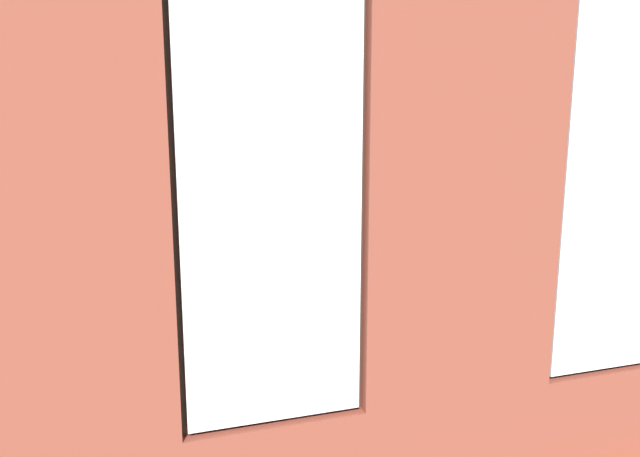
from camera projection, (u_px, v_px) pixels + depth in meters
ground_plane at (307, 339)px, 6.40m from camera, size 6.22×6.57×0.10m
brick_wall_with_windows at (462, 227)px, 3.35m from camera, size 5.62×0.30×3.40m
couch_by_window at (330, 415)px, 4.06m from camera, size 2.00×0.87×0.80m
couch_left at (487, 285)px, 6.98m from camera, size 0.92×1.94×0.80m
coffee_table at (315, 307)px, 6.17m from camera, size 1.31×0.78×0.40m
cup_ceramic at (328, 300)px, 6.07m from camera, size 0.08×0.08×0.10m
candle_jar at (315, 296)px, 6.14m from camera, size 0.08×0.08×0.12m
table_plant_small at (279, 299)px, 5.91m from camera, size 0.12×0.12×0.19m
remote_gray at (296, 300)px, 6.20m from camera, size 0.16×0.15×0.02m
remote_black at (344, 294)px, 6.39m from camera, size 0.15×0.16×0.02m
media_console at (50, 323)px, 6.03m from camera, size 0.96×0.42×0.48m
tv_flatscreen at (45, 264)px, 5.92m from camera, size 0.94×0.20×0.69m
potted_plant_mid_room_small at (331, 271)px, 7.03m from camera, size 0.39×0.39×0.70m
potted_plant_between_couches at (519, 336)px, 4.47m from camera, size 0.76×0.76×1.03m
potted_plant_corner_near_left at (411, 209)px, 9.05m from camera, size 0.84×0.87×1.38m
potted_plant_foreground_right at (88, 248)px, 7.71m from camera, size 0.56×0.56×0.90m
potted_plant_by_left_couch at (400, 250)px, 8.15m from camera, size 0.38×0.38×0.65m
potted_plant_near_tv at (106, 315)px, 5.26m from camera, size 0.78×0.88×1.13m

